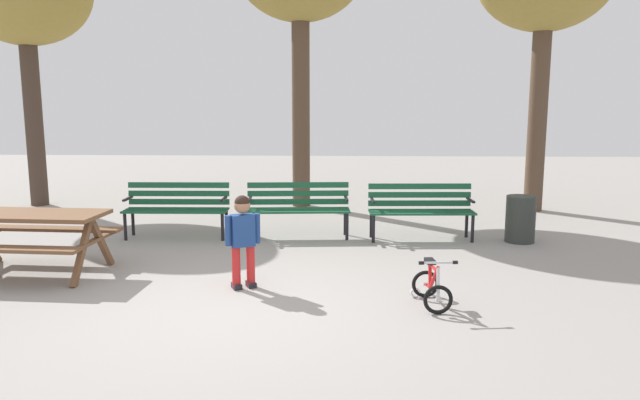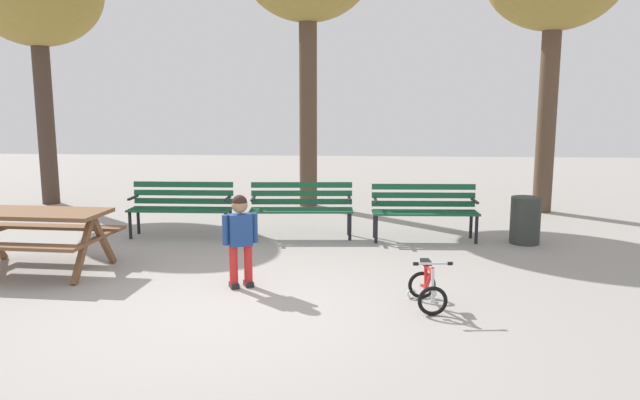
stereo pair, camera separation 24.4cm
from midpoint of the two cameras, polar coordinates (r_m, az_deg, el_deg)
The scene contains 8 objects.
ground at distance 6.25m, azimuth -7.40°, elevation -10.20°, with size 36.00×36.00×0.00m, color gray.
picnic_table at distance 8.10m, azimuth -25.21°, elevation -2.18°, with size 1.87×1.43×0.79m.
park_bench_far_left at distance 9.54m, azimuth -12.50°, elevation -0.40°, with size 1.61×0.49×0.85m.
park_bench_left at distance 9.26m, azimuth -1.05°, elevation -0.47°, with size 1.63×0.58×0.85m.
park_bench_right at distance 9.22m, azimuth 10.78°, elevation -0.68°, with size 1.62×0.53×0.85m.
child_standing at distance 6.72m, azimuth -6.68°, elevation -3.22°, with size 0.38×0.26×1.07m.
kids_bicycle at distance 6.27m, azimuth 11.41°, elevation -8.32°, with size 0.41×0.59×0.54m.
trash_bin at distance 9.40m, azimuth 19.92°, elevation -1.86°, with size 0.44×0.44×0.70m, color #2D332D.
Camera 2 is at (1.34, -5.77, 2.08)m, focal length 33.13 mm.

